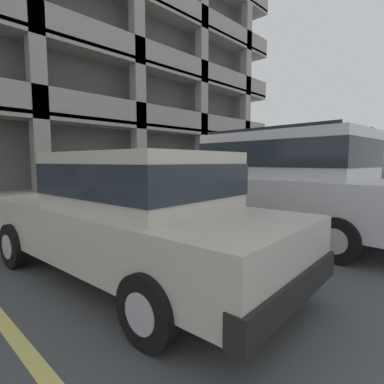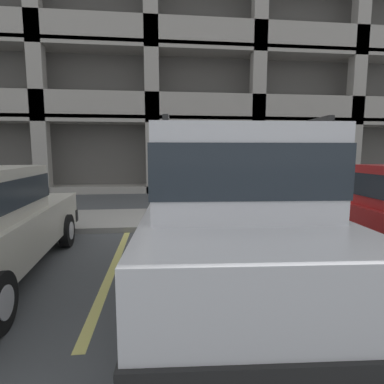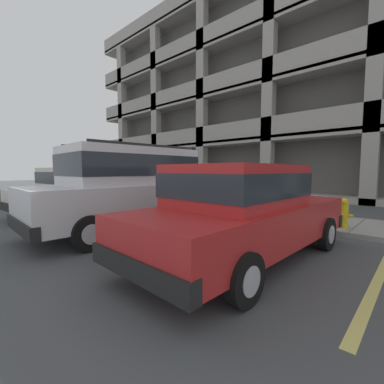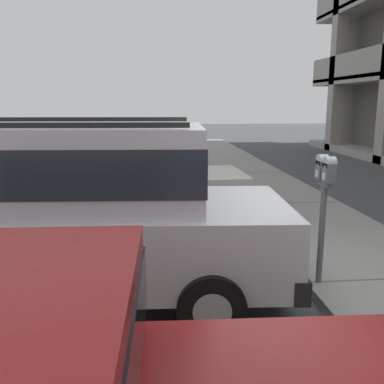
# 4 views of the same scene
# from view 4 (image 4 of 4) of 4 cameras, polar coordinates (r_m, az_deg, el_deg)

# --- Properties ---
(ground_plane) EXTENTS (80.00, 80.00, 0.10)m
(ground_plane) POSITION_cam_4_polar(r_m,az_deg,el_deg) (5.36, 12.80, -13.40)
(ground_plane) COLOR #444749
(silver_suv) EXTENTS (2.21, 4.88, 2.03)m
(silver_suv) POSITION_cam_4_polar(r_m,az_deg,el_deg) (4.87, -15.80, -1.93)
(silver_suv) COLOR silver
(silver_suv) RESTS_ON ground_plane
(red_sedan) EXTENTS (2.02, 4.57, 1.54)m
(red_sedan) POSITION_cam_4_polar(r_m,az_deg,el_deg) (8.08, -9.40, 1.80)
(red_sedan) COLOR beige
(red_sedan) RESTS_ON ground_plane
(parking_meter_near) EXTENTS (0.35, 0.12, 1.51)m
(parking_meter_near) POSITION_cam_4_polar(r_m,az_deg,el_deg) (5.08, 17.22, 0.36)
(parking_meter_near) COLOR #595B60
(parking_meter_near) RESTS_ON sidewalk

